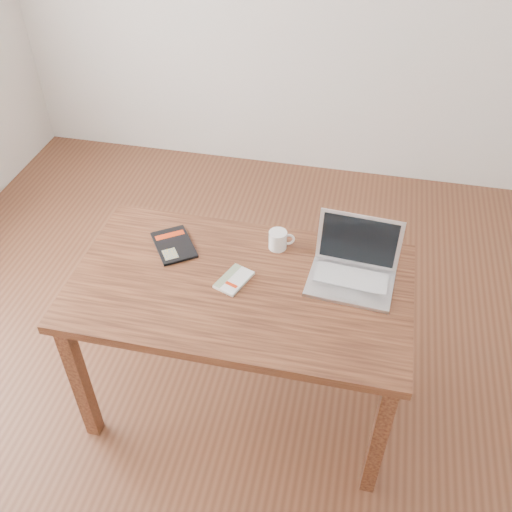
% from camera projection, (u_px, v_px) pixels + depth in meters
% --- Properties ---
extents(room, '(4.04, 4.04, 2.70)m').
position_uv_depth(room, '(205.00, 132.00, 1.94)').
color(room, '#562F1D').
rests_on(room, ground).
extents(desk, '(1.35, 0.77, 0.75)m').
position_uv_depth(desk, '(241.00, 299.00, 2.31)').
color(desk, '#522A18').
rests_on(desk, ground).
extents(white_guidebook, '(0.15, 0.18, 0.01)m').
position_uv_depth(white_guidebook, '(234.00, 280.00, 2.25)').
color(white_guidebook, silver).
rests_on(white_guidebook, desk).
extents(black_guidebook, '(0.25, 0.27, 0.01)m').
position_uv_depth(black_guidebook, '(174.00, 245.00, 2.42)').
color(black_guidebook, black).
rests_on(black_guidebook, desk).
extents(laptop, '(0.35, 0.30, 0.23)m').
position_uv_depth(laptop, '(353.00, 268.00, 2.24)').
color(laptop, silver).
rests_on(laptop, desk).
extents(coffee_mug, '(0.11, 0.08, 0.08)m').
position_uv_depth(coffee_mug, '(278.00, 240.00, 2.38)').
color(coffee_mug, white).
rests_on(coffee_mug, desk).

